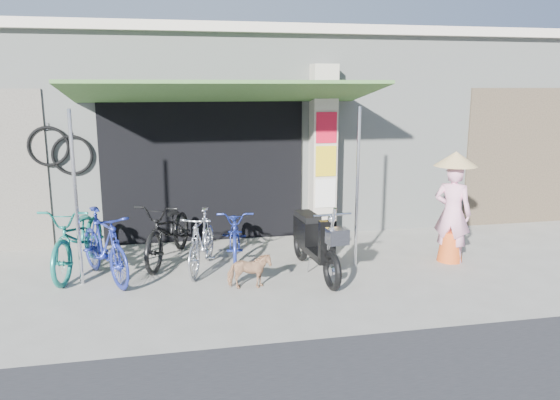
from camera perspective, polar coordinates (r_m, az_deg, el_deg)
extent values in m
plane|color=gray|center=(7.40, 3.10, -9.12)|extent=(80.00, 80.00, 0.00)
cube|color=#9FA59D|center=(11.94, -3.00, 7.58)|extent=(12.00, 5.00, 3.50)
cube|color=beige|center=(11.94, -3.10, 16.37)|extent=(12.30, 5.30, 0.16)
cube|color=black|center=(9.38, -7.94, 3.20)|extent=(3.40, 0.06, 2.50)
cube|color=black|center=(9.52, -7.83, -0.95)|extent=(3.06, 0.04, 1.10)
torus|color=black|center=(9.41, -20.88, 4.41)|extent=(0.65, 0.05, 0.65)
cylinder|color=silver|center=(9.40, -21.01, 6.36)|extent=(0.02, 0.02, 0.12)
torus|color=black|center=(9.46, -23.05, 5.19)|extent=(0.65, 0.05, 0.65)
cylinder|color=silver|center=(9.45, -23.18, 7.13)|extent=(0.02, 0.02, 0.12)
cube|color=#BDB3A1|center=(9.56, 4.46, 4.96)|extent=(0.42, 0.42, 3.00)
cube|color=red|center=(9.31, 4.88, 7.55)|extent=(0.36, 0.02, 0.52)
cube|color=yellow|center=(9.37, 4.82, 4.07)|extent=(0.36, 0.02, 0.52)
cube|color=white|center=(9.46, 4.76, 0.71)|extent=(0.36, 0.02, 0.50)
cube|color=#3B642D|center=(8.37, -5.70, 11.16)|extent=(4.60, 1.88, 0.35)
cylinder|color=silver|center=(7.67, -20.56, 0.07)|extent=(0.05, 0.05, 2.36)
cylinder|color=silver|center=(8.02, 8.08, 1.22)|extent=(0.05, 0.05, 2.36)
cube|color=brown|center=(11.55, 24.52, 4.13)|extent=(2.60, 0.06, 2.60)
imported|color=#187062|center=(8.37, -20.25, -3.69)|extent=(1.03, 2.03, 1.02)
imported|color=navy|center=(7.90, -17.89, -4.54)|extent=(1.15, 1.68, 0.99)
imported|color=black|center=(8.49, -11.53, -3.13)|extent=(1.22, 1.96, 0.97)
imported|color=silver|center=(8.00, -8.20, -4.22)|extent=(0.83, 1.54, 0.89)
imported|color=navy|center=(8.55, -4.68, -3.35)|extent=(0.71, 1.60, 0.81)
imported|color=#986F50|center=(7.28, -3.24, -7.43)|extent=(0.59, 0.29, 0.49)
torus|color=black|center=(7.24, 5.47, -7.41)|extent=(0.13, 0.53, 0.53)
torus|color=black|center=(8.40, 2.18, -4.61)|extent=(0.13, 0.53, 0.53)
cube|color=black|center=(7.79, 3.71, -5.38)|extent=(0.30, 0.96, 0.10)
cube|color=black|center=(8.05, 2.87, -3.18)|extent=(0.31, 0.57, 0.34)
cube|color=black|center=(7.99, 2.89, -1.73)|extent=(0.29, 0.57, 0.09)
cube|color=black|center=(7.31, 4.94, -4.29)|extent=(0.23, 0.12, 0.56)
cylinder|color=silver|center=(7.06, 5.50, -1.54)|extent=(0.52, 0.08, 0.03)
cube|color=silver|center=(6.95, 6.01, -3.79)|extent=(0.28, 0.22, 0.20)
imported|color=pink|center=(8.65, 17.56, -1.31)|extent=(0.65, 0.64, 1.51)
cone|color=#C14A1B|center=(8.78, 17.35, -4.65)|extent=(0.38, 0.38, 0.46)
cone|color=#D9B575|center=(8.51, 17.91, 4.12)|extent=(0.64, 0.64, 0.22)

